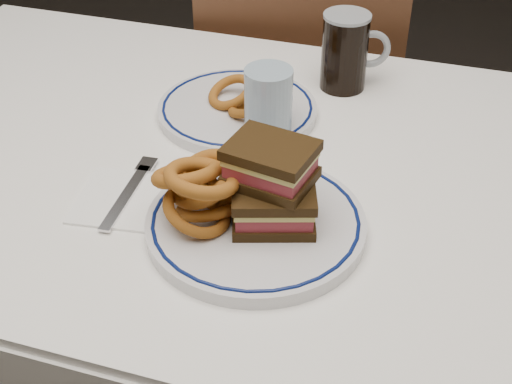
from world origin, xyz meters
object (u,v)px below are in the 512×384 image
(chair_far, at_px, (301,86))
(far_plate, at_px, (237,109))
(main_plate, at_px, (256,224))
(beer_mug, at_px, (346,51))
(reuben_sandwich, at_px, (272,185))

(chair_far, relative_size, far_plate, 3.64)
(chair_far, xyz_separation_m, main_plate, (0.13, -0.80, 0.23))
(beer_mug, bearing_deg, reuben_sandwich, -91.42)
(far_plate, bearing_deg, reuben_sandwich, -62.79)
(main_plate, xyz_separation_m, reuben_sandwich, (0.02, 0.01, 0.06))
(chair_far, relative_size, beer_mug, 7.10)
(chair_far, distance_m, far_plate, 0.56)
(reuben_sandwich, bearing_deg, chair_far, 100.95)
(reuben_sandwich, relative_size, far_plate, 0.50)
(reuben_sandwich, height_order, far_plate, reuben_sandwich)
(chair_far, distance_m, reuben_sandwich, 0.86)
(beer_mug, bearing_deg, far_plate, -134.78)
(beer_mug, relative_size, far_plate, 0.51)
(reuben_sandwich, distance_m, far_plate, 0.32)
(main_plate, bearing_deg, beer_mug, 85.98)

